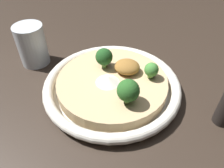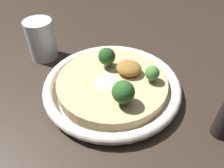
# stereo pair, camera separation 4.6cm
# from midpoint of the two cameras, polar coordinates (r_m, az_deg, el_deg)

# --- Properties ---
(ground_plane) EXTENTS (6.00, 6.00, 0.00)m
(ground_plane) POSITION_cam_midpoint_polar(r_m,az_deg,el_deg) (0.48, -2.77, -2.00)
(ground_plane) COLOR #2D231C
(risotto_bowl) EXTENTS (0.29, 0.29, 0.03)m
(risotto_bowl) POSITION_cam_midpoint_polar(r_m,az_deg,el_deg) (0.46, -2.84, -0.48)
(risotto_bowl) COLOR silver
(risotto_bowl) RESTS_ON ground_plane
(cheese_sprinkle) EXTENTS (0.05, 0.05, 0.01)m
(cheese_sprinkle) POSITION_cam_midpoint_polar(r_m,az_deg,el_deg) (0.44, -4.12, 1.07)
(cheese_sprinkle) COLOR white
(cheese_sprinkle) RESTS_ON risotto_bowl
(crispy_onion_garnish) EXTENTS (0.05, 0.05, 0.03)m
(crispy_onion_garnish) POSITION_cam_midpoint_polar(r_m,az_deg,el_deg) (0.46, 1.14, 4.41)
(crispy_onion_garnish) COLOR olive
(crispy_onion_garnish) RESTS_ON risotto_bowl
(broccoli_front) EXTENTS (0.04, 0.04, 0.05)m
(broccoli_front) POSITION_cam_midpoint_polar(r_m,az_deg,el_deg) (0.39, 0.86, -1.94)
(broccoli_front) COLOR #759E4C
(broccoli_front) RESTS_ON risotto_bowl
(broccoli_back) EXTENTS (0.04, 0.04, 0.05)m
(broccoli_back) POSITION_cam_midpoint_polar(r_m,az_deg,el_deg) (0.47, -4.91, 6.91)
(broccoli_back) COLOR #668E47
(broccoli_back) RESTS_ON risotto_bowl
(broccoli_back_right) EXTENTS (0.03, 0.03, 0.04)m
(broccoli_back_right) POSITION_cam_midpoint_polar(r_m,az_deg,el_deg) (0.45, 7.37, 3.53)
(broccoli_back_right) COLOR #668E47
(broccoli_back_right) RESTS_ON risotto_bowl
(drinking_glass) EXTENTS (0.07, 0.07, 0.10)m
(drinking_glass) POSITION_cam_midpoint_polar(r_m,az_deg,el_deg) (0.57, -22.39, 9.32)
(drinking_glass) COLOR silver
(drinking_glass) RESTS_ON ground_plane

